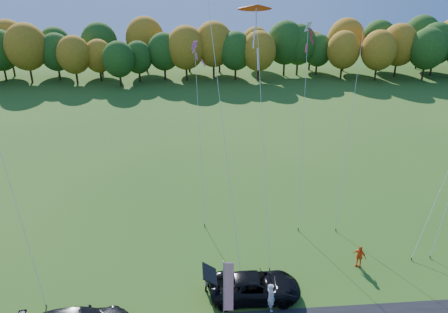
{
  "coord_description": "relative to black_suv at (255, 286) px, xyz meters",
  "views": [
    {
      "loc": [
        -2.15,
        -20.76,
        18.89
      ],
      "look_at": [
        0.0,
        6.0,
        7.0
      ],
      "focal_mm": 35.0,
      "sensor_mm": 36.0,
      "label": 1
    }
  ],
  "objects": [
    {
      "name": "kite_delta_red",
      "position": [
        1.37,
        9.87,
        12.57
      ],
      "size": [
        2.59,
        10.5,
        17.47
      ],
      "color": "#4C3F33",
      "rests_on": "ground"
    },
    {
      "name": "kite_diamond_white",
      "position": [
        5.05,
        10.16,
        6.66
      ],
      "size": [
        1.94,
        6.87,
        15.22
      ],
      "color": "#4C3F33",
      "rests_on": "ground"
    },
    {
      "name": "kite_diamond_blue_low",
      "position": [
        13.95,
        5.12,
        3.29
      ],
      "size": [
        5.68,
        5.33,
        8.59
      ],
      "color": "#4C3F33",
      "rests_on": "ground"
    },
    {
      "name": "ground",
      "position": [
        -1.46,
        -0.23,
        -0.77
      ],
      "size": [
        160.0,
        160.0,
        0.0
      ],
      "primitive_type": "plane",
      "color": "#275516"
    },
    {
      "name": "kite_diamond_pink",
      "position": [
        -2.96,
        11.62,
        6.1
      ],
      "size": [
        1.08,
        7.19,
        13.54
      ],
      "color": "#4C3F33",
      "rests_on": "ground"
    },
    {
      "name": "feather_flag",
      "position": [
        -1.89,
        -2.09,
        1.91
      ],
      "size": [
        0.58,
        0.1,
        4.38
      ],
      "color": "#999999",
      "rests_on": "ground"
    },
    {
      "name": "person_tailgate_b",
      "position": [
        -2.73,
        0.9,
        0.1
      ],
      "size": [
        1.02,
        1.07,
        1.74
      ],
      "primitive_type": "imported",
      "rotation": [
        0.0,
        0.0,
        0.98
      ],
      "color": "gray",
      "rests_on": "ground"
    },
    {
      "name": "person_east",
      "position": [
        7.45,
        2.41,
        0.02
      ],
      "size": [
        0.94,
        0.91,
        1.58
      ],
      "primitive_type": "imported",
      "rotation": [
        0.0,
        0.0,
        -0.75
      ],
      "color": "#EF5A16",
      "rests_on": "ground"
    },
    {
      "name": "kite_delta_blue",
      "position": [
        -1.83,
        7.22,
        11.57
      ],
      "size": [
        3.98,
        11.14,
        25.12
      ],
      "color": "#4C3F33",
      "rests_on": "ground"
    },
    {
      "name": "kite_parafoil_orange",
      "position": [
        10.01,
        13.02,
        12.8
      ],
      "size": [
        7.38,
        13.28,
        27.57
      ],
      "color": "#4C3F33",
      "rests_on": "ground"
    },
    {
      "name": "tree_line",
      "position": [
        -1.46,
        54.77,
        -0.77
      ],
      "size": [
        116.0,
        12.0,
        10.0
      ],
      "primitive_type": null,
      "color": "#1E4711",
      "rests_on": "ground"
    },
    {
      "name": "kite_diamond_green",
      "position": [
        -14.44,
        3.05,
        5.23
      ],
      "size": [
        4.16,
        6.47,
        12.42
      ],
      "color": "#4C3F33",
      "rests_on": "ground"
    },
    {
      "name": "black_suv",
      "position": [
        0.0,
        0.0,
        0.0
      ],
      "size": [
        5.63,
        2.7,
        1.55
      ],
      "primitive_type": "imported",
      "rotation": [
        0.0,
        0.0,
        1.55
      ],
      "color": "black",
      "rests_on": "ground"
    },
    {
      "name": "person_tailgate_a",
      "position": [
        0.73,
        -1.19,
        0.17
      ],
      "size": [
        0.67,
        0.8,
        1.88
      ],
      "primitive_type": "imported",
      "rotation": [
        0.0,
        0.0,
        1.95
      ],
      "color": "silver",
      "rests_on": "ground"
    }
  ]
}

